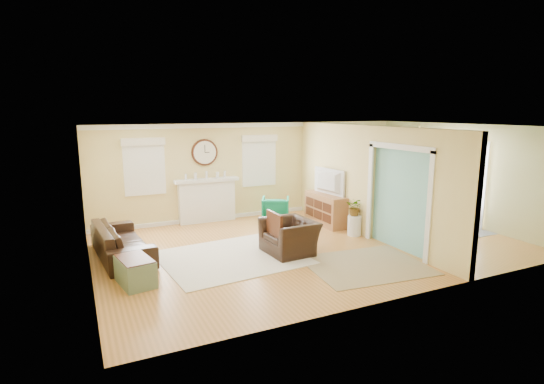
# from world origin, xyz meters

# --- Properties ---
(floor) EXTENTS (9.00, 9.00, 0.00)m
(floor) POSITION_xyz_m (0.00, 0.00, 0.00)
(floor) COLOR #A76D2F
(floor) RESTS_ON ground
(wall_back) EXTENTS (9.00, 0.02, 2.60)m
(wall_back) POSITION_xyz_m (0.00, 3.00, 1.30)
(wall_back) COLOR #D9BF70
(wall_back) RESTS_ON ground
(wall_front) EXTENTS (9.00, 0.02, 2.60)m
(wall_front) POSITION_xyz_m (0.00, -3.00, 1.30)
(wall_front) COLOR #D9BF70
(wall_front) RESTS_ON ground
(wall_left) EXTENTS (0.02, 6.00, 2.60)m
(wall_left) POSITION_xyz_m (-4.50, 0.00, 1.30)
(wall_left) COLOR #D9BF70
(wall_left) RESTS_ON ground
(wall_right) EXTENTS (0.02, 6.00, 2.60)m
(wall_right) POSITION_xyz_m (4.50, 0.00, 1.30)
(wall_right) COLOR #D9BF70
(wall_right) RESTS_ON ground
(ceiling) EXTENTS (9.00, 6.00, 0.02)m
(ceiling) POSITION_xyz_m (0.00, 0.00, 2.60)
(ceiling) COLOR white
(ceiling) RESTS_ON wall_back
(partition) EXTENTS (0.17, 6.00, 2.60)m
(partition) POSITION_xyz_m (1.51, 0.28, 1.36)
(partition) COLOR #D9BF70
(partition) RESTS_ON ground
(fireplace) EXTENTS (1.70, 0.30, 1.17)m
(fireplace) POSITION_xyz_m (-1.50, 2.88, 0.60)
(fireplace) COLOR white
(fireplace) RESTS_ON ground
(wall_clock) EXTENTS (0.70, 0.07, 0.70)m
(wall_clock) POSITION_xyz_m (-1.50, 2.97, 1.85)
(wall_clock) COLOR #4D2616
(wall_clock) RESTS_ON wall_back
(window_left) EXTENTS (1.05, 0.13, 1.42)m
(window_left) POSITION_xyz_m (-3.05, 2.95, 1.66)
(window_left) COLOR white
(window_left) RESTS_ON wall_back
(window_right) EXTENTS (1.05, 0.13, 1.42)m
(window_right) POSITION_xyz_m (0.05, 2.95, 1.66)
(window_right) COLOR white
(window_right) RESTS_ON wall_back
(french_doors) EXTENTS (0.06, 1.70, 2.20)m
(french_doors) POSITION_xyz_m (4.45, 0.00, 1.10)
(french_doors) COLOR white
(french_doors) RESTS_ON ground
(pendant) EXTENTS (0.30, 0.30, 0.55)m
(pendant) POSITION_xyz_m (3.00, 0.00, 2.20)
(pendant) COLOR gold
(pendant) RESTS_ON ceiling
(rug_cream) EXTENTS (2.92, 2.59, 0.01)m
(rug_cream) POSITION_xyz_m (-1.89, -0.09, 0.01)
(rug_cream) COLOR #F0E9CD
(rug_cream) RESTS_ON floor
(rug_jute) EXTENTS (2.37, 2.01, 0.01)m
(rug_jute) POSITION_xyz_m (0.30, -1.60, 0.01)
(rug_jute) COLOR #98875B
(rug_jute) RESTS_ON floor
(rug_grey) EXTENTS (2.40, 3.00, 0.01)m
(rug_grey) POSITION_xyz_m (3.28, 0.24, 0.01)
(rug_grey) COLOR slate
(rug_grey) RESTS_ON floor
(sofa) EXTENTS (1.09, 2.35, 0.67)m
(sofa) POSITION_xyz_m (-3.88, 0.92, 0.33)
(sofa) COLOR black
(sofa) RESTS_ON floor
(eames_chair) EXTENTS (1.01, 1.14, 0.70)m
(eames_chair) POSITION_xyz_m (-0.68, -0.30, 0.35)
(eames_chair) COLOR black
(eames_chair) RESTS_ON floor
(green_chair) EXTENTS (0.96, 0.97, 0.66)m
(green_chair) POSITION_xyz_m (0.16, 2.13, 0.33)
(green_chair) COLOR #147D53
(green_chair) RESTS_ON floor
(trunk) EXTENTS (0.63, 0.89, 0.47)m
(trunk) POSITION_xyz_m (-3.83, -0.64, 0.23)
(trunk) COLOR #5A725C
(trunk) RESTS_ON floor
(credenza) EXTENTS (0.48, 1.41, 0.80)m
(credenza) POSITION_xyz_m (1.22, 1.31, 0.40)
(credenza) COLOR #9B6D47
(credenza) RESTS_ON floor
(tv) EXTENTS (0.29, 1.16, 0.66)m
(tv) POSITION_xyz_m (1.20, 1.31, 1.13)
(tv) COLOR black
(tv) RESTS_ON credenza
(garden_stool) EXTENTS (0.33, 0.33, 0.48)m
(garden_stool) POSITION_xyz_m (1.30, 0.15, 0.24)
(garden_stool) COLOR white
(garden_stool) RESTS_ON floor
(potted_plant) EXTENTS (0.49, 0.51, 0.43)m
(potted_plant) POSITION_xyz_m (1.30, 0.15, 0.69)
(potted_plant) COLOR #337F33
(potted_plant) RESTS_ON garden_stool
(dining_table) EXTENTS (1.10, 1.85, 0.63)m
(dining_table) POSITION_xyz_m (3.28, 0.24, 0.32)
(dining_table) COLOR #4D2616
(dining_table) RESTS_ON floor
(dining_chair_n) EXTENTS (0.46, 0.46, 0.88)m
(dining_chair_n) POSITION_xyz_m (3.29, 1.37, 0.52)
(dining_chair_n) COLOR slate
(dining_chair_n) RESTS_ON floor
(dining_chair_s) EXTENTS (0.54, 0.54, 1.02)m
(dining_chair_s) POSITION_xyz_m (3.33, -0.86, 0.60)
(dining_chair_s) COLOR slate
(dining_chair_s) RESTS_ON floor
(dining_chair_w) EXTENTS (0.41, 0.41, 0.87)m
(dining_chair_w) POSITION_xyz_m (2.69, 0.21, 0.51)
(dining_chair_w) COLOR white
(dining_chair_w) RESTS_ON floor
(dining_chair_e) EXTENTS (0.43, 0.43, 0.87)m
(dining_chair_e) POSITION_xyz_m (4.02, 0.23, 0.51)
(dining_chair_e) COLOR slate
(dining_chair_e) RESTS_ON floor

